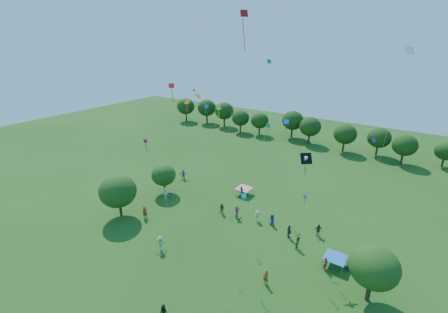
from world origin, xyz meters
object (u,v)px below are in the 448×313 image
at_px(near_tree_west, 118,191).
at_px(pirate_kite, 305,160).
at_px(tent_blue, 335,258).
at_px(near_tree_north, 164,175).
at_px(near_tree_east, 374,267).
at_px(red_high_kite, 239,62).
at_px(tent_red_stripe, 244,188).

relative_size(near_tree_west, pirate_kite, 0.59).
distance_m(near_tree_west, pirate_kite, 24.71).
bearing_deg(tent_blue, near_tree_west, -166.73).
relative_size(near_tree_west, near_tree_north, 1.27).
relative_size(near_tree_east, tent_blue, 2.64).
distance_m(tent_blue, red_high_kite, 22.99).
relative_size(near_tree_west, tent_blue, 2.76).
xyz_separation_m(tent_red_stripe, pirate_kite, (11.52, -7.47, 9.95)).
distance_m(near_tree_west, near_tree_north, 8.30).
height_order(near_tree_east, red_high_kite, red_high_kite).
bearing_deg(pirate_kite, near_tree_west, -162.21).
bearing_deg(pirate_kite, red_high_kite, -166.72).
xyz_separation_m(near_tree_west, near_tree_north, (0.25, 8.26, -0.76)).
bearing_deg(pirate_kite, near_tree_north, 177.35).
xyz_separation_m(tent_red_stripe, red_high_kite, (4.18, -9.20, 19.62)).
bearing_deg(near_tree_west, tent_red_stripe, 53.16).
bearing_deg(tent_blue, near_tree_north, 176.04).
distance_m(near_tree_east, tent_blue, 5.56).
height_order(pirate_kite, red_high_kite, red_high_kite).
height_order(near_tree_west, pirate_kite, pirate_kite).
xyz_separation_m(near_tree_north, tent_blue, (26.88, -1.86, -2.04)).
distance_m(near_tree_east, tent_red_stripe, 23.04).
relative_size(near_tree_east, tent_red_stripe, 2.64).
bearing_deg(pirate_kite, tent_blue, -10.19).
height_order(near_tree_east, tent_blue, near_tree_east).
bearing_deg(tent_blue, tent_red_stripe, 152.78).
relative_size(near_tree_west, tent_red_stripe, 2.76).
distance_m(near_tree_north, pirate_kite, 23.66).
xyz_separation_m(tent_red_stripe, tent_blue, (16.12, -8.29, 0.00)).
height_order(tent_blue, red_high_kite, red_high_kite).
bearing_deg(red_high_kite, tent_red_stripe, 114.44).
relative_size(tent_red_stripe, pirate_kite, 0.21).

